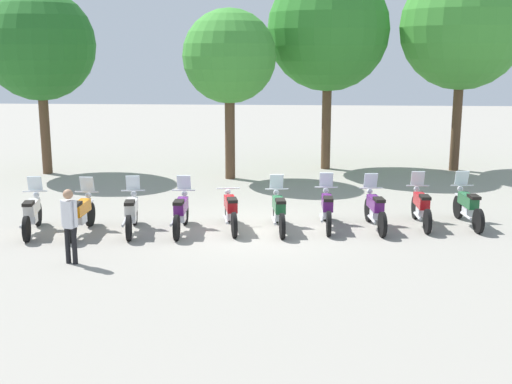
{
  "coord_description": "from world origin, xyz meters",
  "views": [
    {
      "loc": [
        1.06,
        -16.6,
        4.59
      ],
      "look_at": [
        0.0,
        0.5,
        0.9
      ],
      "focal_mm": 46.33,
      "sensor_mm": 36.0,
      "label": 1
    }
  ],
  "objects_px": {
    "tree_0": "(39,45)",
    "motorcycle_8": "(421,206)",
    "motorcycle_9": "(468,206)",
    "motorcycle_1": "(81,214)",
    "tree_2": "(328,30)",
    "motorcycle_3": "(181,212)",
    "motorcycle_4": "(231,210)",
    "tree_1": "(229,57)",
    "motorcycle_2": "(132,212)",
    "motorcycle_7": "(375,209)",
    "motorcycle_6": "(327,208)",
    "motorcycle_0": "(32,213)",
    "person_0": "(70,221)",
    "motorcycle_5": "(279,210)",
    "tree_3": "(463,27)"
  },
  "relations": [
    {
      "from": "motorcycle_8",
      "to": "tree_2",
      "type": "height_order",
      "value": "tree_2"
    },
    {
      "from": "person_0",
      "to": "tree_0",
      "type": "distance_m",
      "value": 12.12
    },
    {
      "from": "motorcycle_6",
      "to": "person_0",
      "type": "distance_m",
      "value": 6.66
    },
    {
      "from": "person_0",
      "to": "motorcycle_8",
      "type": "bearing_deg",
      "value": -51.88
    },
    {
      "from": "motorcycle_6",
      "to": "tree_0",
      "type": "relative_size",
      "value": 0.32
    },
    {
      "from": "motorcycle_9",
      "to": "tree_2",
      "type": "relative_size",
      "value": 0.29
    },
    {
      "from": "motorcycle_7",
      "to": "tree_0",
      "type": "bearing_deg",
      "value": 51.12
    },
    {
      "from": "motorcycle_3",
      "to": "tree_2",
      "type": "distance_m",
      "value": 11.43
    },
    {
      "from": "motorcycle_5",
      "to": "tree_3",
      "type": "relative_size",
      "value": 0.28
    },
    {
      "from": "motorcycle_0",
      "to": "motorcycle_1",
      "type": "distance_m",
      "value": 1.26
    },
    {
      "from": "tree_0",
      "to": "motorcycle_8",
      "type": "bearing_deg",
      "value": -28.19
    },
    {
      "from": "tree_0",
      "to": "tree_1",
      "type": "bearing_deg",
      "value": -4.69
    },
    {
      "from": "motorcycle_4",
      "to": "tree_1",
      "type": "distance_m",
      "value": 7.96
    },
    {
      "from": "tree_1",
      "to": "motorcycle_5",
      "type": "bearing_deg",
      "value": -74.23
    },
    {
      "from": "motorcycle_7",
      "to": "motorcycle_2",
      "type": "bearing_deg",
      "value": 89.78
    },
    {
      "from": "motorcycle_0",
      "to": "tree_2",
      "type": "height_order",
      "value": "tree_2"
    },
    {
      "from": "motorcycle_0",
      "to": "tree_0",
      "type": "distance_m",
      "value": 9.62
    },
    {
      "from": "motorcycle_9",
      "to": "motorcycle_1",
      "type": "bearing_deg",
      "value": 92.95
    },
    {
      "from": "motorcycle_6",
      "to": "motorcycle_0",
      "type": "bearing_deg",
      "value": 96.59
    },
    {
      "from": "motorcycle_8",
      "to": "person_0",
      "type": "height_order",
      "value": "person_0"
    },
    {
      "from": "motorcycle_7",
      "to": "tree_3",
      "type": "height_order",
      "value": "tree_3"
    },
    {
      "from": "motorcycle_2",
      "to": "tree_0",
      "type": "xyz_separation_m",
      "value": [
        -5.23,
        7.94,
        4.24
      ]
    },
    {
      "from": "motorcycle_5",
      "to": "tree_1",
      "type": "xyz_separation_m",
      "value": [
        -1.96,
        6.94,
        3.83
      ]
    },
    {
      "from": "motorcycle_8",
      "to": "motorcycle_9",
      "type": "distance_m",
      "value": 1.26
    },
    {
      "from": "motorcycle_8",
      "to": "motorcycle_9",
      "type": "relative_size",
      "value": 1.0
    },
    {
      "from": "motorcycle_4",
      "to": "tree_0",
      "type": "relative_size",
      "value": 0.32
    },
    {
      "from": "person_0",
      "to": "motorcycle_4",
      "type": "bearing_deg",
      "value": -32.48
    },
    {
      "from": "motorcycle_2",
      "to": "motorcycle_6",
      "type": "bearing_deg",
      "value": -90.09
    },
    {
      "from": "motorcycle_0",
      "to": "person_0",
      "type": "bearing_deg",
      "value": -154.18
    },
    {
      "from": "motorcycle_3",
      "to": "person_0",
      "type": "height_order",
      "value": "person_0"
    },
    {
      "from": "motorcycle_3",
      "to": "person_0",
      "type": "distance_m",
      "value": 3.41
    },
    {
      "from": "tree_2",
      "to": "motorcycle_6",
      "type": "bearing_deg",
      "value": -92.13
    },
    {
      "from": "motorcycle_6",
      "to": "tree_1",
      "type": "xyz_separation_m",
      "value": [
        -3.22,
        6.63,
        3.83
      ]
    },
    {
      "from": "motorcycle_2",
      "to": "tree_2",
      "type": "height_order",
      "value": "tree_2"
    },
    {
      "from": "motorcycle_7",
      "to": "tree_0",
      "type": "height_order",
      "value": "tree_0"
    },
    {
      "from": "motorcycle_1",
      "to": "motorcycle_6",
      "type": "bearing_deg",
      "value": -81.39
    },
    {
      "from": "motorcycle_4",
      "to": "motorcycle_7",
      "type": "xyz_separation_m",
      "value": [
        3.77,
        0.29,
        0.01
      ]
    },
    {
      "from": "motorcycle_0",
      "to": "motorcycle_6",
      "type": "distance_m",
      "value": 7.61
    },
    {
      "from": "motorcycle_0",
      "to": "motorcycle_3",
      "type": "xyz_separation_m",
      "value": [
        3.77,
        0.37,
        0.0
      ]
    },
    {
      "from": "motorcycle_2",
      "to": "motorcycle_4",
      "type": "relative_size",
      "value": 1.01
    },
    {
      "from": "motorcycle_2",
      "to": "motorcycle_8",
      "type": "height_order",
      "value": "same"
    },
    {
      "from": "motorcycle_3",
      "to": "motorcycle_8",
      "type": "relative_size",
      "value": 1.0
    },
    {
      "from": "motorcycle_4",
      "to": "motorcycle_7",
      "type": "relative_size",
      "value": 0.99
    },
    {
      "from": "motorcycle_8",
      "to": "tree_2",
      "type": "relative_size",
      "value": 0.29
    },
    {
      "from": "motorcycle_2",
      "to": "motorcycle_8",
      "type": "relative_size",
      "value": 0.99
    },
    {
      "from": "motorcycle_8",
      "to": "tree_2",
      "type": "distance_m",
      "value": 10.04
    },
    {
      "from": "person_0",
      "to": "tree_1",
      "type": "bearing_deg",
      "value": -0.34
    },
    {
      "from": "motorcycle_7",
      "to": "tree_1",
      "type": "distance_m",
      "value": 8.88
    },
    {
      "from": "motorcycle_4",
      "to": "motorcycle_8",
      "type": "distance_m",
      "value": 5.07
    },
    {
      "from": "person_0",
      "to": "tree_0",
      "type": "xyz_separation_m",
      "value": [
        -4.54,
        10.59,
        3.78
      ]
    }
  ]
}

